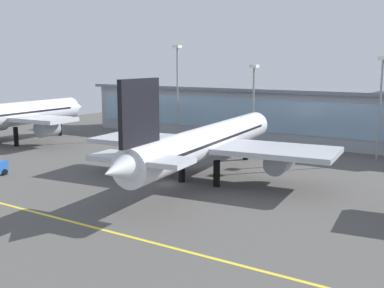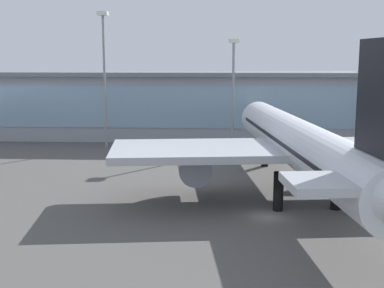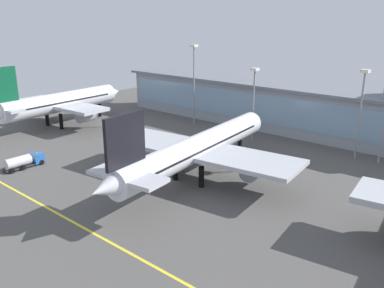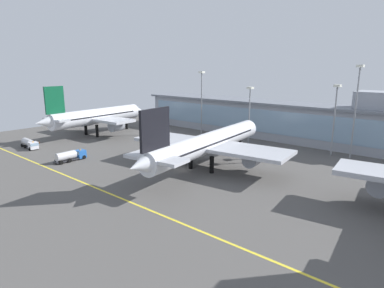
% 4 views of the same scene
% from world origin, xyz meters
% --- Properties ---
extents(ground_plane, '(180.00, 180.00, 0.00)m').
position_xyz_m(ground_plane, '(0.00, 0.00, 0.00)').
color(ground_plane, '#514F4C').
extents(taxiway_centreline_stripe, '(144.00, 0.50, 0.01)m').
position_xyz_m(taxiway_centreline_stripe, '(0.00, -22.00, 0.01)').
color(taxiway_centreline_stripe, yellow).
rests_on(taxiway_centreline_stripe, ground).
extents(terminal_building, '(118.50, 14.00, 18.64)m').
position_xyz_m(terminal_building, '(1.66, 51.02, 7.22)').
color(terminal_building, '#9399A3').
rests_on(terminal_building, ground).
extents(airliner_near_left, '(33.87, 48.56, 19.48)m').
position_xyz_m(airliner_near_left, '(-55.01, 11.56, 7.14)').
color(airliner_near_left, black).
rests_on(airliner_near_left, ground).
extents(airliner_near_right, '(43.76, 57.56, 17.83)m').
position_xyz_m(airliner_near_right, '(4.06, 5.98, 6.50)').
color(airliner_near_right, black).
rests_on(airliner_near_right, ground).
extents(fuel_tanker_truck, '(3.07, 9.10, 2.90)m').
position_xyz_m(fuel_tanker_truck, '(-29.13, -14.26, 1.51)').
color(fuel_tanker_truck, black).
rests_on(fuel_tanker_truck, ground).
extents(baggage_tug_near, '(9.18, 3.42, 2.90)m').
position_xyz_m(baggage_tug_near, '(-52.77, -15.49, 1.51)').
color(baggage_tug_near, black).
rests_on(baggage_tug_near, ground).
extents(apron_light_mast_west, '(1.80, 1.80, 24.22)m').
position_xyz_m(apron_light_mast_west, '(-25.68, 39.78, 15.79)').
color(apron_light_mast_west, gray).
rests_on(apron_light_mast_west, ground).
extents(apron_light_mast_centre, '(1.80, 1.80, 20.99)m').
position_xyz_m(apron_light_mast_centre, '(24.59, 39.60, 13.99)').
color(apron_light_mast_centre, gray).
rests_on(apron_light_mast_centre, ground).
extents(apron_light_mast_east, '(1.80, 1.80, 19.37)m').
position_xyz_m(apron_light_mast_east, '(-2.71, 37.40, 13.07)').
color(apron_light_mast_east, gray).
rests_on(apron_light_mast_east, ground).
extents(apron_light_mast_far_east, '(1.80, 1.80, 26.50)m').
position_xyz_m(apron_light_mast_far_east, '(29.89, 40.05, 17.04)').
color(apron_light_mast_far_east, gray).
rests_on(apron_light_mast_far_east, ground).
extents(safety_cone, '(0.52, 0.52, 0.65)m').
position_xyz_m(safety_cone, '(-58.04, -10.14, 0.32)').
color(safety_cone, orange).
rests_on(safety_cone, ground).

